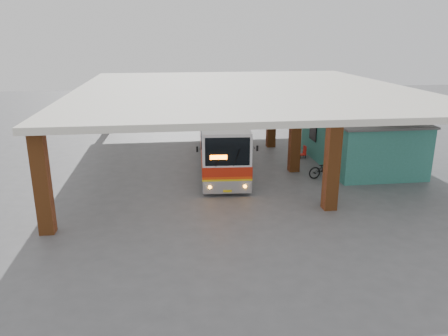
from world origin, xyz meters
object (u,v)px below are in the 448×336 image
Objects in this scene: coach_bus at (221,138)px; red_chair at (303,152)px; pedestrian at (326,189)px; motorcycle at (326,169)px.

coach_bus is 5.84m from red_chair.
coach_bus is 8.60m from pedestrian.
red_chair is at bearing -138.51° from pedestrian.
coach_bus reaches higher than motorcycle.
pedestrian reaches higher than motorcycle.
red_chair is (0.02, 4.24, -0.17)m from motorcycle.
coach_bus is 5.79× the size of motorcycle.
red_chair is (1.44, 8.22, -0.42)m from pedestrian.
red_chair is at bearing -9.12° from motorcycle.
motorcycle is at bearing -148.19° from pedestrian.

